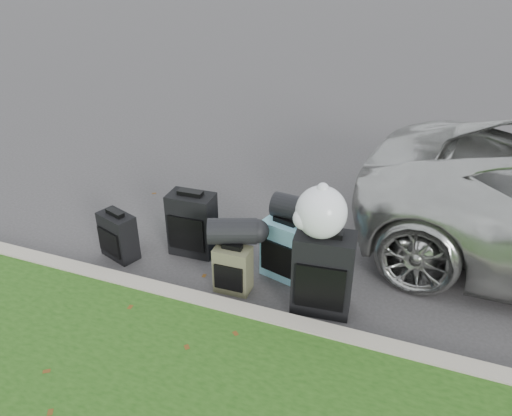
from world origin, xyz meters
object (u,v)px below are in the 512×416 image
(suitcase_teal, at_px, (285,249))
(suitcase_olive, at_px, (233,269))
(tote_green, at_px, (185,214))
(tote_navy, at_px, (231,239))
(suitcase_large_black_right, at_px, (323,273))
(suitcase_small_black, at_px, (118,236))
(suitcase_large_black_left, at_px, (192,224))

(suitcase_teal, bearing_deg, suitcase_olive, -118.93)
(tote_green, bearing_deg, tote_navy, -4.54)
(suitcase_teal, xyz_separation_m, tote_navy, (-0.73, 0.26, -0.18))
(suitcase_teal, xyz_separation_m, suitcase_large_black_right, (0.51, -0.39, 0.09))
(suitcase_small_black, height_order, suitcase_olive, suitcase_small_black)
(tote_green, bearing_deg, suitcase_small_black, -92.61)
(suitcase_teal, distance_m, tote_navy, 0.79)
(suitcase_small_black, distance_m, suitcase_olive, 1.45)
(suitcase_olive, relative_size, tote_navy, 1.72)
(suitcase_large_black_left, xyz_separation_m, suitcase_large_black_right, (1.62, -0.46, 0.05))
(suitcase_small_black, xyz_separation_m, suitcase_teal, (1.85, 0.32, 0.06))
(tote_green, distance_m, tote_navy, 0.84)
(tote_navy, bearing_deg, suitcase_large_black_right, -28.85)
(suitcase_large_black_left, distance_m, suitcase_large_black_right, 1.69)
(suitcase_teal, bearing_deg, tote_navy, 175.33)
(tote_green, bearing_deg, suitcase_large_black_right, -7.55)
(suitcase_teal, bearing_deg, suitcase_large_black_left, -168.53)
(suitcase_large_black_left, bearing_deg, suitcase_large_black_right, -18.18)
(tote_green, xyz_separation_m, tote_navy, (0.78, -0.33, -0.00))
(suitcase_large_black_right, height_order, tote_green, suitcase_large_black_right)
(suitcase_small_black, relative_size, suitcase_olive, 1.07)
(suitcase_teal, relative_size, suitcase_large_black_right, 0.78)
(suitcase_olive, relative_size, suitcase_large_black_right, 0.60)
(tote_navy, bearing_deg, suitcase_olive, -66.17)
(suitcase_large_black_left, bearing_deg, tote_green, 124.22)
(suitcase_teal, distance_m, suitcase_large_black_right, 0.65)
(suitcase_olive, xyz_separation_m, suitcase_teal, (0.41, 0.43, 0.08))
(suitcase_small_black, distance_m, tote_navy, 1.27)
(suitcase_small_black, bearing_deg, tote_green, 88.15)
(suitcase_small_black, height_order, suitcase_teal, suitcase_teal)
(suitcase_large_black_left, relative_size, tote_green, 2.45)
(suitcase_large_black_right, distance_m, tote_navy, 1.42)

